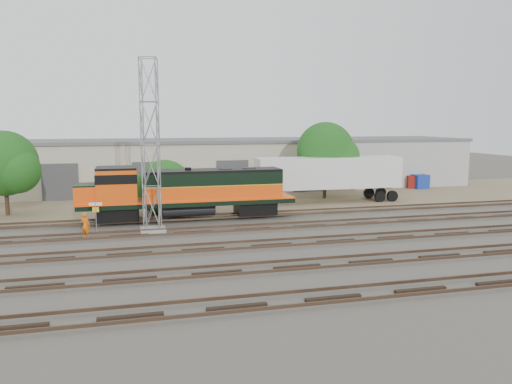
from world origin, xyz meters
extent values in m
plane|color=#47423A|center=(0.00, 0.00, 0.00)|extent=(140.00, 140.00, 0.00)
cube|color=#726047|center=(0.00, 15.00, 0.01)|extent=(80.00, 16.00, 0.02)
cube|color=black|center=(0.00, -12.00, 0.07)|extent=(80.00, 2.40, 0.14)
cube|color=#4C3828|center=(0.00, -12.75, 0.21)|extent=(80.00, 0.08, 0.14)
cube|color=#4C3828|center=(0.00, -11.25, 0.21)|extent=(80.00, 0.08, 0.14)
cube|color=black|center=(0.00, -7.50, 0.07)|extent=(80.00, 2.40, 0.14)
cube|color=#4C3828|center=(0.00, -8.25, 0.21)|extent=(80.00, 0.08, 0.14)
cube|color=#4C3828|center=(0.00, -6.75, 0.21)|extent=(80.00, 0.08, 0.14)
cube|color=black|center=(0.00, -3.00, 0.07)|extent=(80.00, 2.40, 0.14)
cube|color=#4C3828|center=(0.00, -3.75, 0.21)|extent=(80.00, 0.08, 0.14)
cube|color=#4C3828|center=(0.00, -2.25, 0.21)|extent=(80.00, 0.08, 0.14)
cube|color=black|center=(0.00, 1.50, 0.07)|extent=(80.00, 2.40, 0.14)
cube|color=#4C3828|center=(0.00, 0.75, 0.21)|extent=(80.00, 0.08, 0.14)
cube|color=#4C3828|center=(0.00, 2.25, 0.21)|extent=(80.00, 0.08, 0.14)
cube|color=black|center=(0.00, 6.00, 0.07)|extent=(80.00, 2.40, 0.14)
cube|color=#4C3828|center=(0.00, 5.25, 0.21)|extent=(80.00, 0.08, 0.14)
cube|color=#4C3828|center=(0.00, 6.75, 0.21)|extent=(80.00, 0.08, 0.14)
cube|color=beige|center=(0.00, 23.00, 2.50)|extent=(58.00, 10.00, 5.00)
cube|color=#59595B|center=(0.00, 23.00, 5.15)|extent=(58.40, 10.40, 0.30)
cube|color=#999993|center=(22.00, 17.95, 2.50)|extent=(14.00, 0.10, 5.00)
cube|color=#333335|center=(-14.00, 17.94, 1.70)|extent=(3.20, 0.12, 3.40)
cube|color=#333335|center=(-6.00, 17.94, 1.70)|extent=(3.20, 0.12, 3.40)
cube|color=#333335|center=(2.00, 17.94, 1.70)|extent=(3.20, 0.12, 3.40)
cube|color=#333335|center=(10.00, 17.94, 1.70)|extent=(3.20, 0.12, 3.40)
cube|color=#333335|center=(18.00, 17.94, 1.70)|extent=(3.20, 0.12, 3.40)
cube|color=black|center=(-8.76, 6.00, 0.74)|extent=(2.92, 2.19, 0.91)
cube|color=black|center=(1.27, 6.00, 0.74)|extent=(2.92, 2.19, 0.91)
cube|color=black|center=(-3.74, 6.00, 1.35)|extent=(15.50, 2.74, 0.32)
cylinder|color=black|center=(-3.74, 6.00, 0.78)|extent=(3.83, 1.00, 1.00)
cube|color=#EE4B0B|center=(-1.92, 6.00, 2.06)|extent=(10.03, 2.37, 1.09)
cube|color=black|center=(-1.92, 6.00, 3.06)|extent=(10.03, 2.37, 0.91)
cube|color=black|center=(-1.92, 6.00, 3.61)|extent=(10.03, 2.37, 0.18)
cube|color=#EE4B0B|center=(-8.76, 6.00, 2.70)|extent=(2.74, 2.74, 2.37)
cube|color=black|center=(-8.76, 6.00, 3.96)|extent=(2.74, 2.74, 0.15)
cube|color=#EE4B0B|center=(-10.86, 6.00, 2.15)|extent=(1.46, 2.19, 1.28)
cube|color=gray|center=(-6.48, 2.90, 0.10)|extent=(1.65, 1.65, 0.20)
cylinder|color=gray|center=(-6.99, 3.41, 5.69)|extent=(0.08, 0.08, 10.98)
cylinder|color=gray|center=(-5.98, 3.41, 5.69)|extent=(0.08, 0.08, 10.98)
cylinder|color=gray|center=(-6.99, 2.40, 5.69)|extent=(0.08, 0.08, 10.98)
cylinder|color=gray|center=(-5.98, 2.40, 5.69)|extent=(0.08, 0.08, 10.98)
cylinder|color=gray|center=(-10.07, 3.32, 1.01)|extent=(0.06, 0.06, 2.03)
cube|color=white|center=(-10.07, 3.32, 1.89)|extent=(0.83, 0.13, 0.20)
cube|color=yellow|center=(-10.07, 3.32, 1.52)|extent=(0.42, 0.08, 0.32)
imported|color=#E95F0C|center=(-10.63, 1.88, 0.80)|extent=(0.70, 0.63, 1.61)
cube|color=silver|center=(9.34, 11.22, 2.67)|extent=(13.17, 2.89, 2.72)
cube|color=black|center=(14.49, 11.11, 0.50)|extent=(2.47, 2.57, 1.01)
cube|color=black|center=(4.28, 10.31, 0.66)|extent=(0.15, 0.15, 1.31)
cube|color=black|center=(4.32, 12.33, 0.66)|extent=(0.15, 0.15, 1.31)
cube|color=#16349B|center=(22.51, 17.42, 0.75)|extent=(1.75, 1.66, 1.50)
cube|color=maroon|center=(22.02, 17.69, 0.70)|extent=(1.85, 1.79, 1.40)
cylinder|color=#382619|center=(-17.07, 11.31, 1.14)|extent=(0.31, 0.31, 2.28)
sphere|color=#144313|center=(-17.07, 11.31, 4.03)|extent=(4.99, 4.99, 4.99)
sphere|color=#144313|center=(-16.08, 10.56, 3.53)|extent=(3.49, 3.49, 3.49)
cylinder|color=#382619|center=(-5.21, 9.53, 0.20)|extent=(0.31, 0.31, 0.41)
sphere|color=#144313|center=(-5.21, 9.53, 1.97)|extent=(4.48, 4.48, 4.48)
sphere|color=#144313|center=(-4.31, 8.86, 1.53)|extent=(3.13, 3.13, 3.13)
cylinder|color=#382619|center=(9.82, 13.16, 1.32)|extent=(0.31, 0.31, 2.65)
sphere|color=#144313|center=(9.82, 13.16, 4.50)|extent=(5.30, 5.30, 5.30)
sphere|color=#144313|center=(10.87, 12.36, 3.97)|extent=(3.71, 3.71, 3.71)
camera|label=1|loc=(-7.85, -30.08, 7.19)|focal=35.00mm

